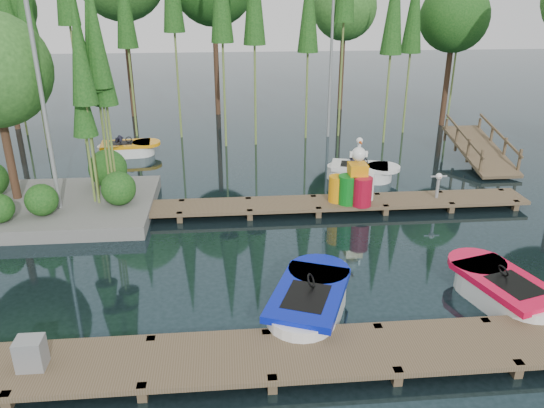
{
  "coord_description": "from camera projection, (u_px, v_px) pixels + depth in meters",
  "views": [
    {
      "loc": [
        -0.64,
        -12.16,
        6.33
      ],
      "look_at": [
        0.5,
        0.5,
        1.1
      ],
      "focal_mm": 35.0,
      "sensor_mm": 36.0,
      "label": 1
    }
  ],
  "objects": [
    {
      "name": "boat_white_far",
      "position": [
        361.0,
        172.0,
        18.7
      ],
      "size": [
        2.76,
        1.8,
        1.2
      ],
      "rotation": [
        0.0,
        0.0,
        0.42
      ],
      "color": "white",
      "rests_on": "ground"
    },
    {
      "name": "ramp",
      "position": [
        480.0,
        149.0,
        20.18
      ],
      "size": [
        1.5,
        3.94,
        1.49
      ],
      "color": "brown",
      "rests_on": "ground"
    },
    {
      "name": "seagull_post",
      "position": [
        438.0,
        181.0,
        16.13
      ],
      "size": [
        0.5,
        0.27,
        0.8
      ],
      "color": "gray",
      "rests_on": "far_dock"
    },
    {
      "name": "utility_cabinet",
      "position": [
        31.0,
        353.0,
        8.97
      ],
      "size": [
        0.46,
        0.39,
        0.56
      ],
      "primitive_type": "cube",
      "color": "gray",
      "rests_on": "near_dock"
    },
    {
      "name": "island",
      "position": [
        24.0,
        107.0,
        14.96
      ],
      "size": [
        6.2,
        4.2,
        6.75
      ],
      "color": "slate",
      "rests_on": "ground"
    },
    {
      "name": "boat_blue",
      "position": [
        309.0,
        303.0,
        10.91
      ],
      "size": [
        2.35,
        3.26,
        1.0
      ],
      "rotation": [
        0.0,
        0.0,
        -0.38
      ],
      "color": "white",
      "rests_on": "ground"
    },
    {
      "name": "lamp_island",
      "position": [
        38.0,
        72.0,
        13.89
      ],
      "size": [
        0.3,
        0.3,
        7.25
      ],
      "color": "gray",
      "rests_on": "ground"
    },
    {
      "name": "yellow_barrel",
      "position": [
        337.0,
        189.0,
        15.92
      ],
      "size": [
        0.53,
        0.53,
        0.8
      ],
      "primitive_type": "cylinder",
      "color": "orange",
      "rests_on": "far_dock"
    },
    {
      "name": "drum_cluster",
      "position": [
        358.0,
        184.0,
        15.76
      ],
      "size": [
        1.16,
        1.06,
        2.0
      ],
      "color": "#0C7019",
      "rests_on": "far_dock"
    },
    {
      "name": "ground_plane",
      "position": [
        254.0,
        251.0,
        13.67
      ],
      "size": [
        90.0,
        90.0,
        0.0
      ],
      "primitive_type": "plane",
      "color": "#1C2E34"
    },
    {
      "name": "lamp_rear",
      "position": [
        332.0,
        39.0,
        22.51
      ],
      "size": [
        0.3,
        0.3,
        7.25
      ],
      "color": "gray",
      "rests_on": "ground"
    },
    {
      "name": "near_dock",
      "position": [
        269.0,
        356.0,
        9.43
      ],
      "size": [
        18.0,
        1.5,
        0.5
      ],
      "color": "brown",
      "rests_on": "ground"
    },
    {
      "name": "boat_yellow_far",
      "position": [
        127.0,
        149.0,
        21.35
      ],
      "size": [
        2.58,
        1.36,
        1.24
      ],
      "rotation": [
        0.0,
        0.0,
        -0.25
      ],
      "color": "white",
      "rests_on": "ground"
    },
    {
      "name": "boat_red",
      "position": [
        503.0,
        291.0,
        11.36
      ],
      "size": [
        2.0,
        3.05,
        0.95
      ],
      "rotation": [
        0.0,
        0.0,
        0.28
      ],
      "color": "white",
      "rests_on": "ground"
    },
    {
      "name": "far_dock",
      "position": [
        283.0,
        205.0,
        15.96
      ],
      "size": [
        15.0,
        1.2,
        0.5
      ],
      "color": "brown",
      "rests_on": "ground"
    }
  ]
}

